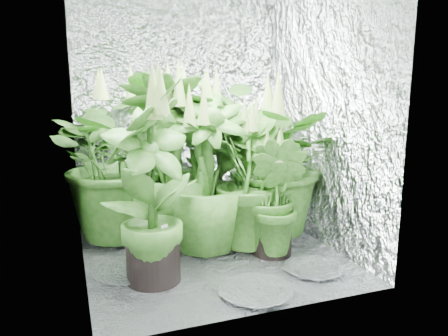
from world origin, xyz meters
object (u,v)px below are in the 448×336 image
plant_c (245,180)px  plant_g (273,198)px  plant_e (271,163)px  plant_h (205,176)px  plant_f (151,185)px  plant_a (119,158)px  plant_d (171,162)px  circulation_fan (257,201)px  plant_b (219,162)px

plant_c → plant_g: plant_c is taller
plant_e → plant_h: (-0.51, -0.06, -0.05)m
plant_f → plant_h: size_ratio=1.10×
plant_c → plant_f: bearing=-155.8°
plant_a → plant_e: size_ratio=1.09×
plant_g → plant_f: bearing=-171.3°
plant_a → plant_f: (0.08, -0.77, -0.03)m
plant_c → plant_h: bearing=174.8°
plant_c → plant_e: plant_e is taller
plant_a → plant_f: size_ratio=1.09×
plant_c → plant_g: size_ratio=1.20×
plant_a → plant_h: 0.66m
plant_a → plant_d: size_ratio=1.06×
plant_f → circulation_fan: bearing=40.3°
plant_g → circulation_fan: bearing=73.0°
plant_d → plant_h: bearing=-46.9°
plant_a → plant_g: 1.12m
plant_g → plant_h: (-0.40, 0.21, 0.13)m
plant_c → plant_g: bearing=-56.2°
plant_d → plant_g: plant_d is taller
plant_d → plant_f: bearing=-114.3°
plant_d → plant_e: plant_d is taller
plant_c → plant_h: (-0.27, 0.02, 0.04)m
plant_c → circulation_fan: 0.75m
plant_f → plant_h: bearing=38.9°
plant_c → circulation_fan: plant_c is taller
plant_h → plant_a: bearing=138.3°
plant_b → plant_h: size_ratio=1.10×
plant_d → plant_e: 0.70m
plant_a → plant_c: 0.90m
plant_d → plant_e: size_ratio=1.02×
plant_f → circulation_fan: plant_f is taller
plant_c → plant_d: 0.51m
plant_b → plant_e: (0.35, -0.13, -0.00)m
plant_g → plant_e: bearing=67.2°
plant_b → plant_f: size_ratio=1.00×
circulation_fan → plant_h: bearing=-122.4°
plant_a → plant_h: size_ratio=1.21×
plant_b → plant_d: size_ratio=0.97×
plant_b → plant_d: 0.34m
plant_f → plant_g: (0.81, 0.12, -0.18)m
plant_a → plant_b: 0.70m
plant_f → plant_g: 0.84m
plant_h → circulation_fan: 0.92m
plant_e → plant_g: bearing=-112.8°
plant_c → plant_a: bearing=148.8°
plant_c → plant_e: (0.24, 0.09, 0.09)m
plant_c → circulation_fan: (0.36, 0.58, -0.33)m
plant_e → plant_h: plant_e is taller
plant_d → plant_g: 0.73m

